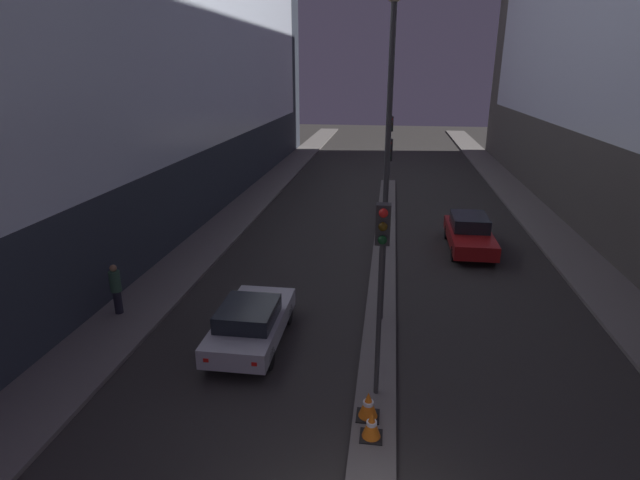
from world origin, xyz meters
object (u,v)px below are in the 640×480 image
Objects in this scene: traffic_light_mid at (388,170)px; car_left_lane at (251,322)px; traffic_light_near at (382,260)px; traffic_cone_far at (368,405)px; street_lamp at (389,115)px; car_right_lane at (469,233)px; traffic_light_far at (390,138)px; pedestrian_on_left_sidewalk at (116,288)px; traffic_cone_near at (372,425)px.

traffic_light_mid reaches higher than car_left_lane.
traffic_light_near is at bearing -29.09° from car_left_lane.
traffic_light_mid is 7.44× the size of traffic_cone_far.
car_left_lane is at bearing -153.40° from street_lamp.
traffic_cone_far is at bearing -107.57° from car_right_lane.
traffic_light_mid is 1.04× the size of car_right_lane.
street_lamp is at bearing -90.00° from traffic_light_mid.
traffic_light_far reaches higher than car_left_lane.
car_left_lane is at bearing -101.13° from traffic_light_far.
pedestrian_on_left_sidewalk is (-8.38, 3.10, -2.61)m from traffic_light_near.
pedestrian_on_left_sidewalk is (-8.38, -7.34, -2.61)m from traffic_light_mid.
street_lamp is 7.02m from car_left_lane.
traffic_light_far is (0.00, 20.71, 0.00)m from traffic_light_near.
traffic_light_mid is 10.27m from traffic_light_far.
traffic_light_mid reaches higher than car_right_lane.
traffic_light_mid is at bearing 41.23° from pedestrian_on_left_sidewalk.
pedestrian_on_left_sidewalk is at bearing -138.77° from traffic_light_mid.
car_right_lane is at bearing 51.20° from car_left_lane.
car_right_lane is at bearing -68.92° from traffic_light_far.
traffic_light_near is 7.57× the size of traffic_cone_near.
pedestrian_on_left_sidewalk is (-8.38, -17.62, -2.61)m from traffic_light_far.
car_right_lane is at bearing 71.81° from traffic_light_near.
pedestrian_on_left_sidewalk is (-8.23, 3.99, 0.55)m from traffic_cone_far.
traffic_light_mid is at bearing 90.00° from traffic_light_near.
pedestrian_on_left_sidewalk is at bearing 159.71° from traffic_light_near.
traffic_light_near is 7.44× the size of traffic_cone_far.
traffic_light_far is at bearing 90.00° from traffic_light_near.
street_lamp is at bearing 89.52° from traffic_cone_near.
traffic_cone_near is 9.56m from pedestrian_on_left_sidewalk.
traffic_light_mid is at bearing -90.00° from traffic_light_far.
car_right_lane is (3.72, 12.73, 0.30)m from traffic_cone_near.
traffic_light_near is 10.44m from traffic_light_mid.
traffic_light_near and traffic_light_mid have the same top height.
traffic_cone_far is at bearing -90.75° from traffic_light_mid.
traffic_light_far reaches higher than pedestrian_on_left_sidewalk.
street_lamp reaches higher than traffic_cone_near.
street_lamp reaches higher than car_left_lane.
traffic_cone_near is (-0.05, -1.55, -3.16)m from traffic_light_near.
traffic_cone_far is (-0.10, 0.66, 0.01)m from traffic_cone_near.
traffic_light_near is 2.85× the size of pedestrian_on_left_sidewalk.
street_lamp is 9.99m from pedestrian_on_left_sidewalk.
traffic_light_mid is at bearing 89.78° from traffic_cone_near.
traffic_light_far is 7.57× the size of traffic_cone_near.
traffic_light_mid is 12.40m from traffic_cone_near.
traffic_cone_far is at bearing -91.78° from street_lamp.
traffic_light_near is at bearing -90.00° from traffic_light_mid.
pedestrian_on_left_sidewalk is at bearing 150.87° from traffic_cone_near.
car_right_lane is (7.35, 9.14, 0.06)m from car_left_lane.
traffic_cone_far is 9.16m from pedestrian_on_left_sidewalk.
traffic_light_far is 0.50× the size of street_lamp.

